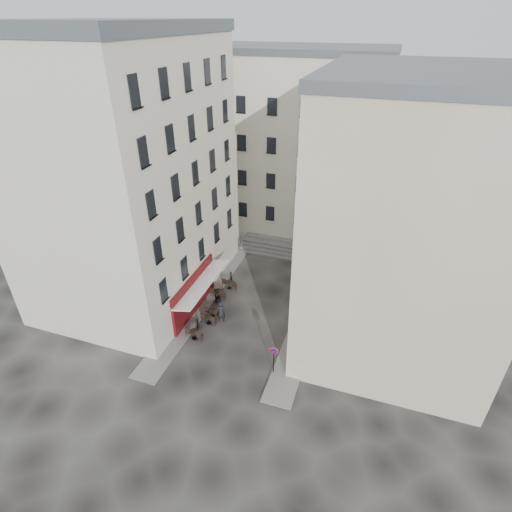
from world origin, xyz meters
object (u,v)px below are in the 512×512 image
at_px(no_parking_sign, 274,356).
at_px(bistro_table_b, 209,319).
at_px(pedestrian, 221,312).
at_px(bistro_table_a, 194,334).

distance_m(no_parking_sign, bistro_table_b, 7.24).
distance_m(bistro_table_b, pedestrian, 1.11).
relative_size(bistro_table_a, bistro_table_b, 1.07).
distance_m(bistro_table_a, bistro_table_b, 1.97).
relative_size(no_parking_sign, bistro_table_b, 1.79).
height_order(bistro_table_a, bistro_table_b, bistro_table_a).
bearing_deg(bistro_table_b, no_parking_sign, -27.74).
bearing_deg(bistro_table_b, pedestrian, 32.01).
bearing_deg(no_parking_sign, bistro_table_a, 164.69).
xyz_separation_m(bistro_table_b, pedestrian, (0.84, 0.53, 0.50)).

